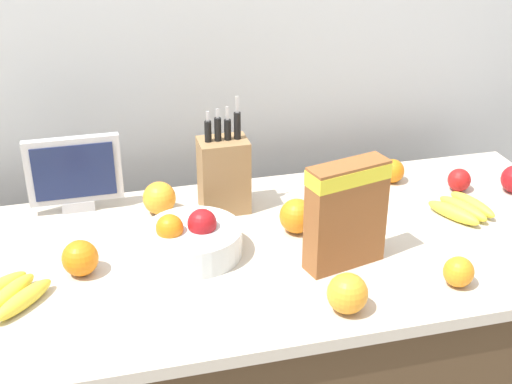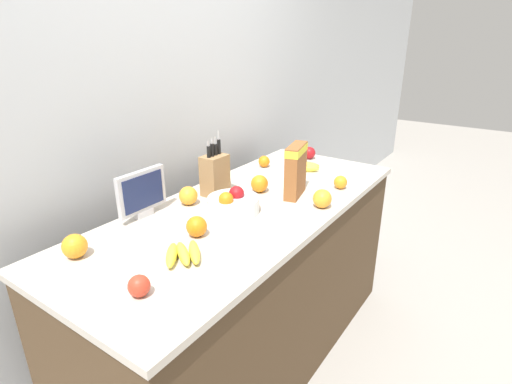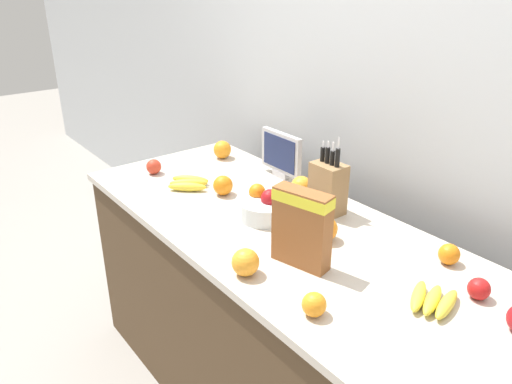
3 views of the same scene
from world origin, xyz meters
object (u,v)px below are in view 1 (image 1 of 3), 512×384
Objects in this scene: orange_back_center at (80,258)px; cereal_box at (346,210)px; banana_bunch_right at (463,209)px; orange_front_center at (347,293)px; fruit_bowl at (193,239)px; orange_mid_left at (392,171)px; orange_front_right at (459,272)px; orange_mid_right at (159,198)px; knife_block at (224,174)px; orange_near_bowl at (297,216)px; small_monitor at (74,172)px; banana_bunch_left at (9,295)px; apple_leftmost at (459,180)px.

cereal_box is at bearing -10.17° from orange_back_center.
orange_front_center reaches higher than banana_bunch_right.
fruit_bowl reaches higher than banana_bunch_right.
fruit_bowl is at bearing -158.27° from orange_mid_left.
orange_front_right is at bearing -120.78° from banana_bunch_right.
orange_mid_left reaches higher than banana_bunch_right.
orange_mid_right is at bearing 121.46° from orange_front_center.
orange_near_bowl is at bearing -46.89° from knife_block.
fruit_bowl is 2.79× the size of orange_back_center.
orange_mid_left is at bearing -2.82° from small_monitor.
orange_front_right is (0.61, -0.51, -0.01)m from orange_mid_right.
knife_block reaches higher than orange_mid_right.
orange_near_bowl is at bearing 11.42° from banana_bunch_left.
apple_leftmost is at bearing -31.49° from orange_mid_left.
apple_leftmost reaches higher than banana_bunch_left.
apple_leftmost is 0.78× the size of orange_back_center.
orange_mid_left is (0.89, -0.04, -0.08)m from small_monitor.
fruit_bowl is 0.81m from apple_leftmost.
banana_bunch_left is 0.18m from orange_back_center.
small_monitor is 0.40m from fruit_bowl.
fruit_bowl is at bearing 132.17° from orange_front_center.
knife_block is at bearing 133.11° from orange_near_bowl.
orange_mid_left is 0.54m from orange_front_right.
orange_mid_right is (-0.84, 0.08, 0.01)m from apple_leftmost.
small_monitor is 0.23m from orange_mid_right.
knife_block reaches higher than banana_bunch_right.
orange_front_right is (-0.08, -0.53, 0.00)m from orange_mid_left.
orange_mid_right is at bearing -17.44° from small_monitor.
orange_near_bowl is (0.70, 0.14, 0.03)m from banana_bunch_left.
small_monitor is 3.78× the size of apple_leftmost.
orange_mid_right reaches higher than banana_bunch_left.
apple_leftmost is at bearing 41.84° from orange_front_center.
small_monitor is at bearing 131.50° from fruit_bowl.
banana_bunch_right is 2.73× the size of orange_mid_left.
banana_bunch_left is at bearing 169.50° from orange_front_right.
apple_leftmost is 0.73× the size of orange_near_bowl.
small_monitor is 1.05× the size of fruit_bowl.
small_monitor is 2.77× the size of orange_near_bowl.
orange_back_center is at bearing 25.93° from banana_bunch_left.
cereal_box is 0.55m from apple_leftmost.
orange_mid_left is (1.05, 0.35, 0.02)m from banana_bunch_left.
cereal_box is at bearing -70.23° from orange_near_bowl.
small_monitor is at bearing 130.52° from cereal_box.
banana_bunch_right is at bearing -3.23° from orange_near_bowl.
fruit_bowl is 0.28m from orange_near_bowl.
fruit_bowl is at bearing -178.59° from banana_bunch_right.
cereal_box is 0.21m from orange_near_bowl.
apple_leftmost is at bearing 65.72° from banana_bunch_right.
banana_bunch_left is 0.71m from orange_near_bowl.
cereal_box is at bearing -159.53° from banana_bunch_right.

